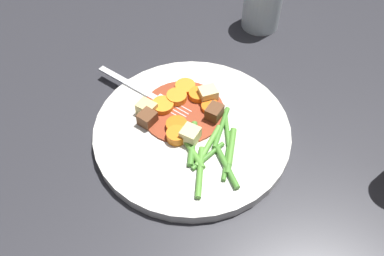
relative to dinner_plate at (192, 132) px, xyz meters
The scene contains 28 objects.
ground_plane 0.01m from the dinner_plate, ahead, with size 3.00×3.00×0.00m, color #2D2D33.
dinner_plate is the anchor object (origin of this frame).
stew_sauce 0.04m from the dinner_plate, ahead, with size 0.12×0.12×0.00m, color #93381E.
carrot_slice_0 0.05m from the dinner_plate, 60.14° to the right, with size 0.03×0.03×0.01m, color orange.
carrot_slice_1 0.03m from the dinner_plate, 108.60° to the left, with size 0.03×0.03×0.01m, color orange.
carrot_slice_2 0.06m from the dinner_plate, ahead, with size 0.03×0.03×0.01m, color orange.
carrot_slice_3 0.03m from the dinner_plate, 69.97° to the left, with size 0.03×0.03×0.01m, color orange.
carrot_slice_4 0.06m from the dinner_plate, 25.86° to the left, with size 0.03×0.03×0.01m, color orange.
carrot_slice_5 0.06m from the dinner_plate, 31.92° to the right, with size 0.03×0.03×0.01m, color orange.
carrot_slice_6 0.08m from the dinner_plate, 15.40° to the right, with size 0.03×0.03×0.01m, color orange.
potato_chunk_0 0.03m from the dinner_plate, 150.95° to the left, with size 0.02×0.02×0.02m, color #EAD68C.
potato_chunk_1 0.06m from the dinner_plate, 46.13° to the right, with size 0.02×0.03×0.02m, color #EAD68C.
potato_chunk_2 0.07m from the dinner_plate, 43.42° to the left, with size 0.03×0.02×0.02m, color #E5CC7A.
meat_chunk_0 0.07m from the dinner_plate, 58.29° to the left, with size 0.02×0.02×0.02m, color brown.
meat_chunk_1 0.04m from the dinner_plate, 82.02° to the right, with size 0.02×0.02×0.02m, color brown.
green_bean_0 0.07m from the dinner_plate, 147.50° to the right, with size 0.01×0.01×0.06m, color #599E38.
green_bean_1 0.08m from the dinner_plate, 164.70° to the left, with size 0.01×0.01×0.08m, color #599E38.
green_bean_2 0.06m from the dinner_plate, behind, with size 0.01×0.01×0.06m, color #4C8E33.
green_bean_3 0.04m from the dinner_plate, 115.42° to the right, with size 0.01×0.01×0.08m, color #4C8E33.
green_bean_4 0.05m from the dinner_plate, 118.80° to the right, with size 0.01×0.01×0.07m, color #4C8E33.
green_bean_5 0.09m from the dinner_plate, 169.67° to the right, with size 0.01×0.01×0.07m, color #4C8E33.
green_bean_6 0.04m from the dinner_plate, 149.25° to the left, with size 0.01×0.01×0.08m, color #599E38.
green_bean_7 0.07m from the dinner_plate, 159.01° to the right, with size 0.01×0.01×0.08m, color #4C8E33.
green_bean_8 0.07m from the dinner_plate, 158.89° to the right, with size 0.01×0.01×0.06m, color #4C8E33.
green_bean_9 0.04m from the dinner_plate, behind, with size 0.01×0.01×0.08m, color #66AD42.
green_bean_10 0.03m from the dinner_plate, 158.12° to the left, with size 0.01×0.01×0.07m, color #4C8E33.
fork 0.10m from the dinner_plate, 23.33° to the left, with size 0.16×0.10×0.00m.
water_glass 0.29m from the dinner_plate, 48.64° to the right, with size 0.07×0.07×0.10m, color silver.
Camera 1 is at (-0.35, 0.15, 0.49)m, focal length 39.25 mm.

